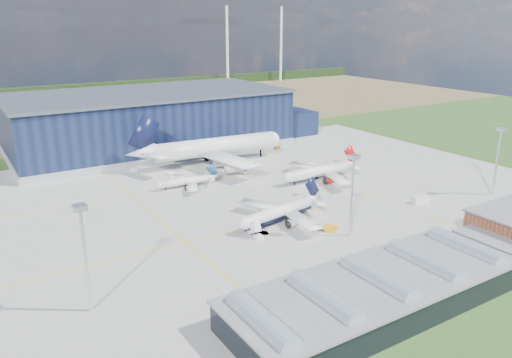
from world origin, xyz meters
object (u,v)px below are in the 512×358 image
gse_van_c (485,223)px  airliner_navy (279,206)px  light_mast_center (352,183)px  gse_tug_a (330,228)px  light_mast_west (83,242)px  airliner_regional (185,178)px  airstair (254,230)px  light_mast_east (499,150)px  airliner_red (319,166)px  gse_cart_b (134,170)px  hangar (155,123)px  gse_tug_c (277,147)px  airliner_widebody (215,137)px  gse_van_a (421,200)px  gse_van_b (312,165)px  gse_cart_a (171,174)px  car_a (492,227)px  car_b (262,233)px

gse_van_c → airliner_navy: bearing=72.5°
light_mast_center → gse_tug_a: bearing=112.4°
light_mast_west → airliner_regional: light_mast_west is taller
light_mast_west → airliner_navy: bearing=17.0°
airstair → light_mast_east: bearing=-5.2°
airliner_red → gse_van_c: bearing=102.4°
airliner_navy → gse_cart_b: airliner_navy is taller
light_mast_center → airstair: (-22.18, 14.12, -13.86)m
hangar → gse_tug_c: bearing=-35.3°
light_mast_west → light_mast_center: (70.00, 0.00, 0.00)m
light_mast_center → gse_van_c: bearing=-23.3°
airliner_red → airliner_widebody: (-20.83, 41.51, 5.32)m
airliner_widebody → gse_van_a: airliner_widebody is taller
gse_cart_b → airliner_regional: bearing=-155.0°
gse_tug_a → gse_van_b: bearing=26.1°
gse_cart_a → airliner_widebody: bearing=20.1°
hangar → gse_tug_a: 120.06m
airstair → light_mast_west: bearing=-159.5°
gse_van_a → airstair: 59.76m
airliner_red → car_a: 63.10m
light_mast_center → gse_van_a: bearing=10.7°
light_mast_east → gse_cart_a: size_ratio=8.16×
gse_van_a → gse_cart_a: gse_van_a is taller
gse_cart_a → gse_cart_b: (-10.02, 13.70, -0.03)m
hangar → gse_cart_a: (-12.13, -46.51, -11.01)m
gse_van_a → gse_cart_a: (-56.48, 71.26, -0.64)m
gse_van_b → car_a: 77.02m
light_mast_west → gse_cart_a: size_ratio=8.16×
light_mast_east → gse_tug_c: size_ratio=7.00×
airliner_widebody → gse_van_a: (33.64, -77.97, -9.73)m
hangar → car_a: (44.79, -142.80, -10.94)m
airliner_navy → airliner_widebody: size_ratio=0.49×
light_mast_west → airstair: bearing=16.4°
airliner_widebody → airliner_regional: bearing=-132.6°
airliner_navy → car_b: airliner_navy is taller
light_mast_west → gse_tug_a: bearing=4.5°
airliner_navy → gse_tug_a: bearing=115.6°
airliner_regional → gse_van_b: 54.68m
hangar → gse_tug_c: (46.39, -32.80, -10.90)m
airliner_widebody → gse_van_b: bearing=-36.5°
gse_tug_a → car_b: bearing=126.0°
airliner_navy → gse_van_a: size_ratio=5.78×
airliner_red → gse_tug_c: 50.98m
light_mast_east → gse_van_a: bearing=165.8°
gse_tug_c → gse_cart_b: gse_tug_c is taller
airliner_red → gse_van_a: (12.81, -36.45, -4.41)m
gse_cart_a → car_b: car_b is taller
airliner_regional → gse_van_a: bearing=143.6°
light_mast_center → light_mast_west: bearing=180.0°
airliner_widebody → gse_van_a: bearing=-62.4°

